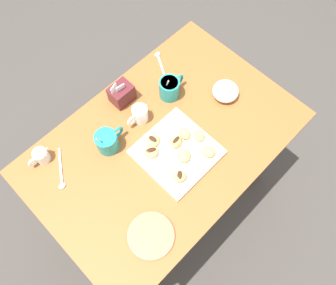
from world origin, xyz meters
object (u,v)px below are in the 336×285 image
(beignet_3, at_px, (184,156))
(beignet_1, at_px, (179,176))
(pastry_plate_square, at_px, (177,152))
(sugar_caddy, at_px, (122,94))
(beignet_7, at_px, (151,152))
(beignet_2, at_px, (176,142))
(coffee_mug_teal_right, at_px, (170,88))
(beignet_4, at_px, (208,152))
(beignet_5, at_px, (185,133))
(coffee_mug_teal_left, at_px, (107,141))
(saucer_coral_left, at_px, (151,236))
(ice_cream_bowl, at_px, (226,90))
(dining_table, at_px, (164,156))
(cream_pitcher_white, at_px, (140,114))
(chocolate_sauce_pitcher, at_px, (41,156))
(beignet_6, at_px, (153,141))
(beignet_0, at_px, (199,136))

(beignet_3, bearing_deg, beignet_1, -146.70)
(pastry_plate_square, height_order, sugar_caddy, sugar_caddy)
(beignet_7, bearing_deg, beignet_2, -22.40)
(coffee_mug_teal_right, relative_size, beignet_4, 2.55)
(beignet_5, bearing_deg, beignet_1, -142.35)
(beignet_1, height_order, beignet_5, same)
(beignet_5, bearing_deg, coffee_mug_teal_left, 142.39)
(saucer_coral_left, bearing_deg, beignet_4, 10.11)
(beignet_3, distance_m, beignet_7, 0.12)
(pastry_plate_square, distance_m, beignet_7, 0.10)
(ice_cream_bowl, distance_m, beignet_1, 0.40)
(dining_table, xyz_separation_m, cream_pitcher_white, (0.00, 0.14, 0.19))
(chocolate_sauce_pitcher, relative_size, beignet_6, 1.65)
(dining_table, distance_m, coffee_mug_teal_left, 0.29)
(coffee_mug_teal_left, relative_size, ice_cream_bowl, 1.24)
(coffee_mug_teal_right, xyz_separation_m, beignet_7, (-0.24, -0.14, -0.02))
(dining_table, height_order, beignet_3, beignet_3)
(cream_pitcher_white, relative_size, beignet_2, 2.07)
(beignet_2, xyz_separation_m, beignet_6, (-0.06, 0.07, -0.00))
(beignet_7, bearing_deg, chocolate_sauce_pitcher, 136.97)
(coffee_mug_teal_right, bearing_deg, beignet_0, -106.81)
(beignet_4, distance_m, beignet_5, 0.11)
(saucer_coral_left, xyz_separation_m, beignet_6, (0.24, 0.24, 0.03))
(chocolate_sauce_pitcher, distance_m, beignet_6, 0.41)
(coffee_mug_teal_right, relative_size, sugar_caddy, 1.28)
(beignet_3, xyz_separation_m, beignet_5, (0.07, 0.06, -0.00))
(coffee_mug_teal_left, xyz_separation_m, beignet_4, (0.23, -0.29, -0.01))
(chocolate_sauce_pitcher, bearing_deg, beignet_0, -37.24)
(ice_cream_bowl, height_order, beignet_1, ice_cream_bowl)
(coffee_mug_teal_right, bearing_deg, cream_pitcher_white, 179.40)
(dining_table, relative_size, beignet_0, 20.90)
(cream_pitcher_white, distance_m, chocolate_sauce_pitcher, 0.39)
(sugar_caddy, distance_m, beignet_0, 0.35)
(coffee_mug_teal_right, height_order, beignet_3, coffee_mug_teal_right)
(cream_pitcher_white, bearing_deg, ice_cream_bowl, -27.15)
(dining_table, bearing_deg, sugar_caddy, 86.70)
(beignet_5, bearing_deg, cream_pitcher_white, 109.90)
(coffee_mug_teal_left, height_order, ice_cream_bowl, coffee_mug_teal_left)
(coffee_mug_teal_left, distance_m, beignet_3, 0.28)
(dining_table, height_order, coffee_mug_teal_left, coffee_mug_teal_left)
(coffee_mug_teal_left, relative_size, beignet_2, 2.59)
(coffee_mug_teal_left, bearing_deg, beignet_4, -50.85)
(dining_table, bearing_deg, beignet_6, 149.88)
(chocolate_sauce_pitcher, distance_m, beignet_2, 0.49)
(pastry_plate_square, height_order, coffee_mug_teal_left, coffee_mug_teal_left)
(coffee_mug_teal_left, xyz_separation_m, coffee_mug_teal_right, (0.33, -0.00, 0.00))
(dining_table, xyz_separation_m, beignet_1, (-0.07, -0.15, 0.18))
(beignet_2, xyz_separation_m, beignet_3, (-0.02, -0.06, -0.00))
(beignet_4, bearing_deg, beignet_0, 69.94)
(saucer_coral_left, distance_m, beignet_3, 0.30)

